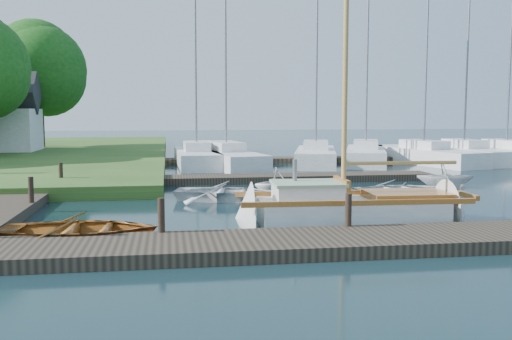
{
  "coord_description": "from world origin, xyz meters",
  "views": [
    {
      "loc": [
        -2.83,
        -18.2,
        3.08
      ],
      "look_at": [
        0.0,
        0.0,
        1.2
      ],
      "focal_mm": 40.0,
      "sensor_mm": 36.0,
      "label": 1
    }
  ],
  "objects": [
    {
      "name": "tender_c",
      "position": [
        5.5,
        1.4,
        0.34
      ],
      "size": [
        3.53,
        2.68,
        0.68
      ],
      "primitive_type": "imported",
      "rotation": [
        0.0,
        0.0,
        1.67
      ],
      "color": "silver",
      "rests_on": "ground"
    },
    {
      "name": "marina_boat_6",
      "position": [
        17.59,
        13.71,
        0.56
      ],
      "size": [
        3.12,
        8.65,
        10.45
      ],
      "rotation": [
        0.0,
        0.0,
        1.68
      ],
      "color": "silver",
      "rests_on": "ground"
    },
    {
      "name": "marina_boat_5",
      "position": [
        15.23,
        14.43,
        0.58
      ],
      "size": [
        3.08,
        8.4,
        12.02
      ],
      "rotation": [
        0.0,
        0.0,
        1.68
      ],
      "color": "silver",
      "rests_on": "ground"
    },
    {
      "name": "mooring_post_2",
      "position": [
        1.5,
        -5.0,
        0.7
      ],
      "size": [
        0.16,
        0.16,
        0.8
      ],
      "primitive_type": "cylinder",
      "color": "black",
      "rests_on": "near_dock"
    },
    {
      "name": "near_dock",
      "position": [
        0.0,
        -6.0,
        0.15
      ],
      "size": [
        18.0,
        2.2,
        0.3
      ],
      "primitive_type": "cube",
      "color": "black",
      "rests_on": "ground"
    },
    {
      "name": "marina_boat_2",
      "position": [
        5.79,
        14.3,
        0.59
      ],
      "size": [
        4.19,
        8.15,
        12.49
      ],
      "rotation": [
        0.0,
        0.0,
        1.3
      ],
      "color": "silver",
      "rests_on": "ground"
    },
    {
      "name": "marina_boat_1",
      "position": [
        0.47,
        14.06,
        0.56
      ],
      "size": [
        3.76,
        9.7,
        10.33
      ],
      "rotation": [
        0.0,
        0.0,
        1.74
      ],
      "color": "silver",
      "rests_on": "ground"
    },
    {
      "name": "left_dock",
      "position": [
        -8.0,
        2.0,
        0.15
      ],
      "size": [
        2.2,
        18.0,
        0.3
      ],
      "primitive_type": "cube",
      "color": "black",
      "rests_on": "ground"
    },
    {
      "name": "mooring_post_1",
      "position": [
        -3.0,
        -5.0,
        0.7
      ],
      "size": [
        0.16,
        0.16,
        0.8
      ],
      "primitive_type": "cylinder",
      "color": "black",
      "rests_on": "near_dock"
    },
    {
      "name": "marina_boat_3",
      "position": [
        8.96,
        14.62,
        0.57
      ],
      "size": [
        4.82,
        8.48,
        10.95
      ],
      "rotation": [
        0.0,
        0.0,
        1.23
      ],
      "color": "silver",
      "rests_on": "ground"
    },
    {
      "name": "dinghy",
      "position": [
        -4.94,
        -4.37,
        0.39
      ],
      "size": [
        3.93,
        2.95,
        0.77
      ],
      "primitive_type": "imported",
      "rotation": [
        0.0,
        0.0,
        1.49
      ],
      "color": "brown",
      "rests_on": "ground"
    },
    {
      "name": "mooring_post_4",
      "position": [
        -7.0,
        0.0,
        0.7
      ],
      "size": [
        0.16,
        0.16,
        0.8
      ],
      "primitive_type": "cylinder",
      "color": "black",
      "rests_on": "left_dock"
    },
    {
      "name": "tender_b",
      "position": [
        1.28,
        2.45,
        0.57
      ],
      "size": [
        2.74,
        2.59,
        1.14
      ],
      "primitive_type": "imported",
      "rotation": [
        0.0,
        0.0,
        1.99
      ],
      "color": "silver",
      "rests_on": "ground"
    },
    {
      "name": "marina_boat_4",
      "position": [
        12.37,
        13.96,
        0.56
      ],
      "size": [
        4.17,
        9.05,
        10.56
      ],
      "rotation": [
        0.0,
        0.0,
        1.8
      ],
      "color": "silver",
      "rests_on": "ground"
    },
    {
      "name": "tree_7",
      "position": [
        -12.0,
        26.05,
        6.2
      ],
      "size": [
        6.83,
        6.83,
        9.38
      ],
      "color": "#332114",
      "rests_on": "shore"
    },
    {
      "name": "far_dock",
      "position": [
        2.0,
        6.5,
        0.15
      ],
      "size": [
        14.0,
        1.6,
        0.3
      ],
      "primitive_type": "cube",
      "color": "black",
      "rests_on": "ground"
    },
    {
      "name": "mooring_post_5",
      "position": [
        -7.0,
        5.0,
        0.7
      ],
      "size": [
        0.16,
        0.16,
        0.8
      ],
      "primitive_type": "cylinder",
      "color": "black",
      "rests_on": "left_dock"
    },
    {
      "name": "tender_a",
      "position": [
        -0.84,
        1.48,
        0.37
      ],
      "size": [
        4.08,
        3.33,
        0.74
      ],
      "primitive_type": "imported",
      "rotation": [
        0.0,
        0.0,
        1.33
      ],
      "color": "silver",
      "rests_on": "ground"
    },
    {
      "name": "tender_d",
      "position": [
        8.29,
        3.33,
        0.59
      ],
      "size": [
        2.65,
        2.43,
        1.18
      ],
      "primitive_type": "imported",
      "rotation": [
        0.0,
        0.0,
        1.32
      ],
      "color": "silver",
      "rests_on": "ground"
    },
    {
      "name": "ground",
      "position": [
        0.0,
        0.0,
        0.0
      ],
      "size": [
        160.0,
        160.0,
        0.0
      ],
      "primitive_type": "plane",
      "color": "black",
      "rests_on": "ground"
    },
    {
      "name": "pontoon",
      "position": [
        10.0,
        16.0,
        0.15
      ],
      "size": [
        30.0,
        1.6,
        0.3
      ],
      "primitive_type": "cube",
      "color": "black",
      "rests_on": "ground"
    },
    {
      "name": "marina_boat_0",
      "position": [
        -1.19,
        14.4,
        0.56
      ],
      "size": [
        2.43,
        8.09,
        9.93
      ],
      "rotation": [
        0.0,
        0.0,
        1.6
      ],
      "color": "silver",
      "rests_on": "ground"
    },
    {
      "name": "sailboat",
      "position": [
        2.28,
        -3.31,
        0.34
      ],
      "size": [
        7.23,
        2.27,
        9.83
      ],
      "rotation": [
        0.0,
        0.0,
        -0.04
      ],
      "color": "silver",
      "rests_on": "ground"
    }
  ]
}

